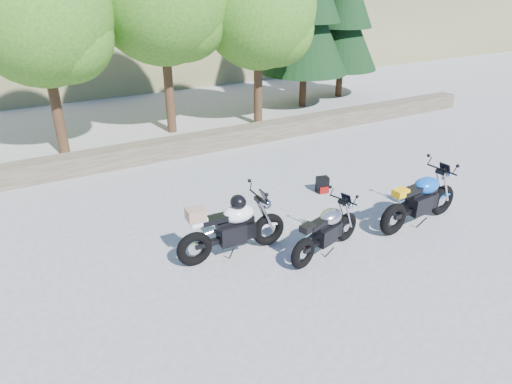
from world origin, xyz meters
TOP-DOWN VIEW (x-y plane):
  - ground at (0.00, 0.00)m, footprint 90.00×90.00m
  - stone_wall at (0.00, 5.50)m, footprint 22.00×0.55m
  - tree_decid_left at (-2.39, 7.14)m, footprint 3.67×3.67m
  - tree_decid_right at (3.71, 6.94)m, footprint 3.54×3.54m
  - conifer_near at (6.20, 8.20)m, footprint 3.17×3.17m
  - conifer_far at (8.40, 8.80)m, footprint 2.82×2.82m
  - silver_bike at (0.82, -0.44)m, footprint 1.79×0.73m
  - white_bike at (-0.66, 0.31)m, footprint 2.07×0.66m
  - blue_bike at (3.08, -0.48)m, footprint 2.14×0.68m
  - backpack at (2.30, 1.65)m, footprint 0.31×0.28m

SIDE VIEW (x-z plane):
  - ground at x=0.00m, z-range 0.00..0.00m
  - backpack at x=2.30m, z-range -0.01..0.36m
  - stone_wall at x=0.00m, z-range 0.00..0.50m
  - silver_bike at x=0.82m, z-range -0.01..0.90m
  - blue_bike at x=3.08m, z-range -0.01..1.06m
  - white_bike at x=-0.66m, z-range -0.01..1.13m
  - conifer_far at x=8.40m, z-range 0.13..6.41m
  - tree_decid_right at x=3.71m, z-range 0.79..6.20m
  - tree_decid_left at x=-2.39m, z-range 0.83..6.44m
  - conifer_near at x=6.20m, z-range 0.15..7.21m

